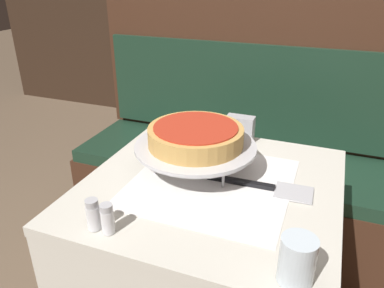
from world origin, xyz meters
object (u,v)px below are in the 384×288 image
(booth_bench, at_px, (253,179))
(condiment_caddy, at_px, (336,58))
(water_glass_near, at_px, (297,260))
(pizza_server, at_px, (263,186))
(dining_table_front, at_px, (211,216))
(pepper_shaker, at_px, (107,219))
(deep_dish_pizza, at_px, (196,136))
(salt_shaker, at_px, (93,214))
(pizza_pan_stand, at_px, (196,147))
(napkin_holder, at_px, (241,128))
(dining_table_rear, at_px, (336,79))

(booth_bench, height_order, condiment_caddy, booth_bench)
(condiment_caddy, bearing_deg, water_glass_near, -90.15)
(pizza_server, bearing_deg, water_glass_near, -68.39)
(dining_table_front, distance_m, booth_bench, 0.78)
(booth_bench, height_order, pepper_shaker, booth_bench)
(booth_bench, distance_m, pepper_shaker, 1.14)
(booth_bench, xyz_separation_m, deep_dish_pizza, (-0.06, -0.68, 0.52))
(dining_table_front, relative_size, condiment_caddy, 5.14)
(deep_dish_pizza, bearing_deg, salt_shaker, -109.81)
(pizza_pan_stand, bearing_deg, dining_table_front, -34.58)
(deep_dish_pizza, relative_size, salt_shaker, 3.55)
(booth_bench, distance_m, water_glass_near, 1.16)
(booth_bench, height_order, napkin_holder, booth_bench)
(dining_table_front, height_order, pizza_server, pizza_server)
(pepper_shaker, relative_size, napkin_holder, 0.77)
(deep_dish_pizza, height_order, water_glass_near, deep_dish_pizza)
(booth_bench, xyz_separation_m, napkin_holder, (0.01, -0.41, 0.45))
(dining_table_rear, bearing_deg, pizza_server, -95.27)
(pepper_shaker, xyz_separation_m, napkin_holder, (0.16, 0.63, 0.01))
(pizza_pan_stand, height_order, pepper_shaker, pizza_pan_stand)
(deep_dish_pizza, height_order, salt_shaker, deep_dish_pizza)
(booth_bench, distance_m, condiment_caddy, 1.10)
(pizza_server, distance_m, condiment_caddy, 1.68)
(deep_dish_pizza, distance_m, water_glass_near, 0.50)
(dining_table_front, distance_m, dining_table_rear, 1.72)
(booth_bench, height_order, pizza_pan_stand, booth_bench)
(dining_table_front, bearing_deg, napkin_holder, 89.62)
(pepper_shaker, height_order, condiment_caddy, condiment_caddy)
(booth_bench, bearing_deg, pepper_shaker, -97.95)
(napkin_holder, bearing_deg, dining_table_rear, 77.70)
(pizza_server, distance_m, napkin_holder, 0.33)
(napkin_holder, distance_m, condiment_caddy, 1.40)
(pizza_server, height_order, pepper_shaker, pepper_shaker)
(pizza_server, bearing_deg, dining_table_front, -171.28)
(pizza_pan_stand, xyz_separation_m, salt_shaker, (-0.13, -0.35, -0.04))
(deep_dish_pizza, distance_m, napkin_holder, 0.29)
(dining_table_front, height_order, booth_bench, booth_bench)
(pizza_pan_stand, relative_size, water_glass_near, 3.60)
(deep_dish_pizza, relative_size, pizza_server, 0.94)
(dining_table_rear, xyz_separation_m, deep_dish_pizza, (-0.37, -1.65, 0.22))
(dining_table_front, xyz_separation_m, pizza_server, (0.15, 0.02, 0.13))
(booth_bench, relative_size, pizza_pan_stand, 4.79)
(pizza_pan_stand, bearing_deg, dining_table_rear, 77.31)
(dining_table_front, xyz_separation_m, napkin_holder, (0.00, 0.32, 0.17))
(dining_table_front, bearing_deg, dining_table_rear, 79.90)
(dining_table_rear, relative_size, booth_bench, 0.43)
(salt_shaker, height_order, pepper_shaker, salt_shaker)
(pizza_pan_stand, height_order, pizza_server, pizza_pan_stand)
(salt_shaker, xyz_separation_m, pepper_shaker, (0.04, -0.00, -0.00))
(dining_table_front, xyz_separation_m, pepper_shaker, (-0.16, -0.31, 0.16))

